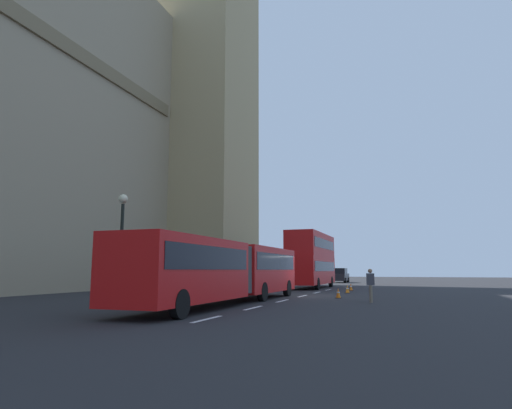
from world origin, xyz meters
TOP-DOWN VIEW (x-y plane):
  - ground_plane at (0.00, 0.00)m, footprint 160.00×160.00m
  - lane_centre_marking at (-2.75, 0.00)m, footprint 25.20×0.16m
  - articulated_bus at (-7.79, 1.99)m, footprint 16.71×2.54m
  - double_decker_bus at (11.84, 2.00)m, footprint 10.39×2.54m
  - sedan_lead at (29.88, 2.18)m, footprint 4.40×1.86m
  - traffic_cone_west at (-1.76, -2.46)m, footprint 0.36×0.36m
  - traffic_cone_middle at (4.15, -2.19)m, footprint 0.36×0.36m
  - traffic_cone_east at (8.04, -1.94)m, footprint 0.36×0.36m
  - street_lamp at (-10.25, 6.50)m, footprint 0.44×0.44m
  - pedestrian_near_cones at (-4.59, -4.55)m, footprint 0.36×0.42m

SIDE VIEW (x-z plane):
  - ground_plane at x=0.00m, z-range 0.00..0.00m
  - lane_centre_marking at x=-2.75m, z-range 0.00..0.01m
  - traffic_cone_west at x=-1.76m, z-range -0.01..0.57m
  - traffic_cone_middle at x=4.15m, z-range -0.01..0.57m
  - traffic_cone_east at x=8.04m, z-range -0.01..0.57m
  - pedestrian_near_cones at x=-4.59m, z-range 0.07..1.76m
  - sedan_lead at x=29.88m, z-range -0.01..1.84m
  - articulated_bus at x=-7.79m, z-range 0.30..3.20m
  - double_decker_bus at x=11.84m, z-range 0.26..5.16m
  - street_lamp at x=-10.25m, z-range 0.42..5.69m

